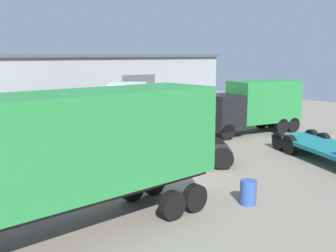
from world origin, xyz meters
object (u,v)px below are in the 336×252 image
at_px(tractor_unit_white, 135,126).
at_px(traffic_cone, 65,166).
at_px(container_trailer_green, 23,155).
at_px(flatbed_truck_white, 18,123).
at_px(box_truck_black, 254,104).
at_px(oil_drum, 248,192).
at_px(flatbed_truck_red, 113,114).

distance_m(tractor_unit_white, traffic_cone, 3.74).
distance_m(container_trailer_green, flatbed_truck_white, 13.81).
height_order(container_trailer_green, box_truck_black, container_trailer_green).
bearing_deg(box_truck_black, oil_drum, 49.93).
bearing_deg(traffic_cone, flatbed_truck_red, 47.20).
relative_size(flatbed_truck_white, box_truck_black, 1.26).
xyz_separation_m(flatbed_truck_white, flatbed_truck_red, (6.30, -0.14, 0.02)).
bearing_deg(oil_drum, traffic_cone, 115.39).
relative_size(box_truck_black, traffic_cone, 12.53).
height_order(flatbed_truck_white, box_truck_black, box_truck_black).
bearing_deg(oil_drum, container_trailer_green, 169.65).
distance_m(tractor_unit_white, flatbed_truck_red, 8.05).
bearing_deg(oil_drum, flatbed_truck_red, 79.83).
height_order(container_trailer_green, flatbed_truck_red, container_trailer_green).
distance_m(tractor_unit_white, flatbed_truck_white, 8.35).
distance_m(flatbed_truck_white, oil_drum, 15.08).
bearing_deg(oil_drum, box_truck_black, 40.44).
distance_m(tractor_unit_white, oil_drum, 7.12).
bearing_deg(container_trailer_green, box_truck_black, -161.72).
relative_size(flatbed_truck_white, oil_drum, 9.90).
height_order(tractor_unit_white, traffic_cone, tractor_unit_white).
bearing_deg(traffic_cone, container_trailer_green, -119.64).
xyz_separation_m(tractor_unit_white, flatbed_truck_white, (-3.36, 7.62, -0.57)).
bearing_deg(flatbed_truck_red, flatbed_truck_white, 34.94).
xyz_separation_m(flatbed_truck_white, traffic_cone, (0.05, -6.89, -1.02)).
bearing_deg(tractor_unit_white, traffic_cone, 24.01).
distance_m(flatbed_truck_white, box_truck_black, 15.09).
distance_m(flatbed_truck_red, oil_drum, 14.71).
bearing_deg(flatbed_truck_red, oil_drum, 116.07).
distance_m(container_trailer_green, traffic_cone, 7.72).
bearing_deg(traffic_cone, flatbed_truck_white, 90.43).
distance_m(flatbed_truck_white, flatbed_truck_red, 6.30).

